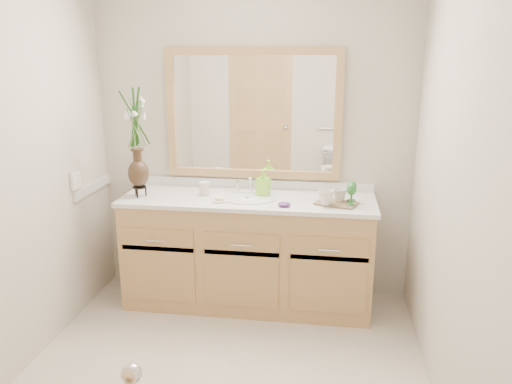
% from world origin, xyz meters
% --- Properties ---
extents(floor, '(2.60, 2.60, 0.00)m').
position_xyz_m(floor, '(0.00, 0.00, 0.00)').
color(floor, beige).
rests_on(floor, ground).
extents(wall_back, '(2.40, 0.02, 2.40)m').
position_xyz_m(wall_back, '(0.00, 1.30, 1.20)').
color(wall_back, beige).
rests_on(wall_back, floor).
extents(wall_front, '(2.40, 0.02, 2.40)m').
position_xyz_m(wall_front, '(0.00, -1.30, 1.20)').
color(wall_front, beige).
rests_on(wall_front, floor).
extents(wall_left, '(0.02, 2.60, 2.40)m').
position_xyz_m(wall_left, '(-1.20, 0.00, 1.20)').
color(wall_left, beige).
rests_on(wall_left, floor).
extents(wall_right, '(0.02, 2.60, 2.40)m').
position_xyz_m(wall_right, '(1.20, 0.00, 1.20)').
color(wall_right, beige).
rests_on(wall_right, floor).
extents(vanity, '(1.80, 0.55, 0.80)m').
position_xyz_m(vanity, '(0.00, 1.01, 0.40)').
color(vanity, '#B17C56').
rests_on(vanity, floor).
extents(counter, '(1.84, 0.57, 0.03)m').
position_xyz_m(counter, '(0.00, 1.01, 0.82)').
color(counter, white).
rests_on(counter, vanity).
extents(sink, '(0.38, 0.34, 0.23)m').
position_xyz_m(sink, '(0.00, 1.00, 0.78)').
color(sink, white).
rests_on(sink, counter).
extents(mirror, '(1.32, 0.04, 0.97)m').
position_xyz_m(mirror, '(0.00, 1.28, 1.41)').
color(mirror, white).
rests_on(mirror, wall_back).
extents(switch_plate, '(0.02, 0.12, 0.12)m').
position_xyz_m(switch_plate, '(-1.19, 0.76, 0.98)').
color(switch_plate, white).
rests_on(switch_plate, wall_left).
extents(door, '(0.80, 0.03, 2.00)m').
position_xyz_m(door, '(-0.30, -1.29, 1.00)').
color(door, '#B17C56').
rests_on(door, floor).
extents(flower_vase, '(0.18, 0.18, 0.73)m').
position_xyz_m(flower_vase, '(-0.79, 0.94, 1.33)').
color(flower_vase, black).
rests_on(flower_vase, counter).
extents(tumbler, '(0.08, 0.08, 0.10)m').
position_xyz_m(tumbler, '(-0.33, 1.04, 0.88)').
color(tumbler, beige).
rests_on(tumbler, counter).
extents(soap_dish, '(0.10, 0.10, 0.03)m').
position_xyz_m(soap_dish, '(-0.18, 0.88, 0.84)').
color(soap_dish, beige).
rests_on(soap_dish, counter).
extents(soap_bottle, '(0.10, 0.10, 0.17)m').
position_xyz_m(soap_bottle, '(0.10, 1.11, 0.92)').
color(soap_bottle, '#92E335').
rests_on(soap_bottle, counter).
extents(purple_dish, '(0.10, 0.08, 0.03)m').
position_xyz_m(purple_dish, '(0.28, 0.84, 0.85)').
color(purple_dish, '#472267').
rests_on(purple_dish, counter).
extents(tray, '(0.32, 0.26, 0.01)m').
position_xyz_m(tray, '(0.64, 0.94, 0.84)').
color(tray, brown).
rests_on(tray, counter).
extents(mug_left, '(0.12, 0.12, 0.10)m').
position_xyz_m(mug_left, '(0.56, 0.89, 0.90)').
color(mug_left, beige).
rests_on(mug_left, tray).
extents(mug_right, '(0.13, 0.13, 0.10)m').
position_xyz_m(mug_right, '(0.66, 0.98, 0.89)').
color(mug_right, beige).
rests_on(mug_right, tray).
extents(goblet_front, '(0.07, 0.07, 0.15)m').
position_xyz_m(goblet_front, '(0.73, 0.90, 0.94)').
color(goblet_front, '#236B27').
rests_on(goblet_front, tray).
extents(goblet_back, '(0.06, 0.06, 0.14)m').
position_xyz_m(goblet_back, '(0.74, 1.00, 0.94)').
color(goblet_back, '#236B27').
rests_on(goblet_back, tray).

